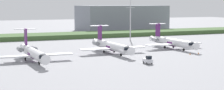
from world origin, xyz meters
name	(u,v)px	position (x,y,z in m)	size (l,w,h in m)	color
ground_plane	(91,47)	(0.00, 30.00, 0.00)	(500.00, 500.00, 0.00)	#939399
grass_berm	(59,36)	(0.00, 74.72, 1.05)	(320.00, 20.00, 2.10)	#426033
regional_jet_nearest	(33,53)	(-27.84, 3.74, 2.54)	(22.81, 31.00, 9.00)	white
regional_jet_second	(111,46)	(0.41, 11.04, 2.54)	(22.81, 31.00, 9.00)	white
regional_jet_third	(172,42)	(26.76, 14.57, 2.54)	(22.81, 31.00, 9.00)	white
antenna_mast	(130,20)	(26.83, 50.02, 9.50)	(4.40, 0.50, 22.87)	#B2B2B7
distant_hangar	(121,18)	(50.60, 110.96, 7.71)	(52.41, 28.54, 15.41)	gray
baggage_tug	(148,60)	(0.76, -14.35, 1.00)	(1.72, 3.20, 2.30)	silver
safety_cone_front_marker	(190,54)	(22.98, -2.79, 0.28)	(0.44, 0.44, 0.55)	orange
safety_cone_mid_marker	(199,53)	(26.59, -2.50, 0.28)	(0.44, 0.44, 0.55)	orange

